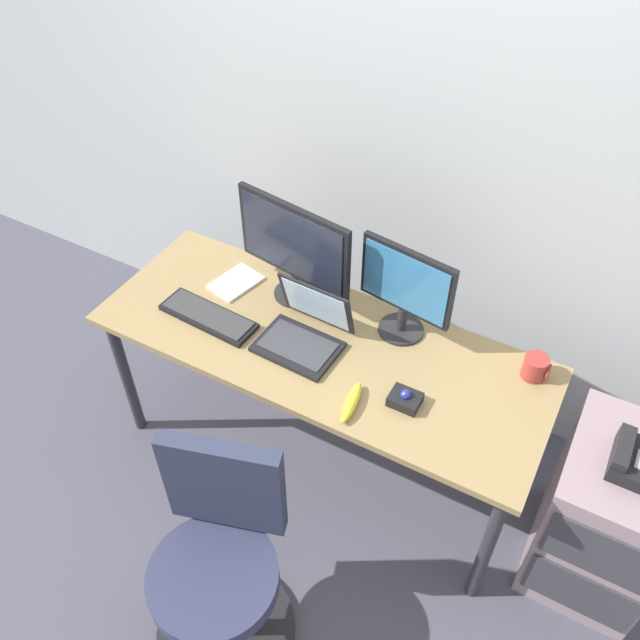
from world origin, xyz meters
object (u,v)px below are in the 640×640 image
Objects in this scene: trackball_mouse at (405,399)px; monitor_main at (294,247)px; monitor_side at (406,288)px; banana at (351,402)px; file_cabinet at (605,516)px; keyboard at (208,316)px; office_chair at (220,566)px; laptop at (305,331)px; paper_notepad at (236,282)px; coffee_mug at (536,367)px; desk_phone at (636,461)px.

monitor_main is at bearing 153.81° from trackball_mouse.
monitor_side is 0.48m from banana.
keyboard is (-1.64, -0.16, 0.41)m from file_cabinet.
office_chair is 4.86× the size of banana.
trackball_mouse reaches higher than banana.
laptop is at bearing 98.38° from office_chair.
trackball_mouse is at bearing -15.55° from paper_notepad.
monitor_side is at bearing 79.70° from office_chair.
banana is at bearing -139.25° from coffee_mug.
monitor_main is 1.02m from coffee_mug.
monitor_main is at bearing 173.93° from desk_phone.
desk_phone is 0.97m from banana.
file_cabinet is 1.06m from banana.
banana is (-0.00, -0.43, -0.20)m from monitor_side.
monitor_main is 1.27× the size of keyboard.
laptop is at bearing -163.09° from coffee_mug.
paper_notepad is at bearing 96.38° from keyboard.
office_chair reaches higher than coffee_mug.
office_chair reaches higher than banana.
monitor_side is 3.60× the size of trackball_mouse.
coffee_mug is at bearing 15.12° from keyboard.
trackball_mouse reaches higher than paper_notepad.
monitor_main is 1.65× the size of laptop.
trackball_mouse is 0.58× the size of banana.
paper_notepad is at bearing 119.85° from office_chair.
desk_phone is 1.44m from office_chair.
monitor_side is 3.97× the size of coffee_mug.
file_cabinet is 3.34× the size of paper_notepad.
paper_notepad is (-0.03, 0.23, -0.01)m from keyboard.
paper_notepad is (-0.43, 0.15, -0.05)m from laptop.
paper_notepad is at bearing 164.45° from trackball_mouse.
coffee_mug is at bearing 2.23° from monitor_side.
paper_notepad is (-1.25, -0.10, -0.04)m from coffee_mug.
monitor_side is at bearing 169.92° from desk_phone.
laptop is at bearing -19.54° from paper_notepad.
office_chair is at bearing -142.32° from desk_phone.
office_chair is at bearing -116.39° from trackball_mouse.
monitor_side is (0.47, 0.02, -0.03)m from monitor_main.
monitor_side is at bearing 90.00° from banana.
monitor_main is at bearing -178.07° from monitor_side.
laptop is at bearing -142.72° from monitor_side.
desk_phone is 0.97m from monitor_side.
monitor_main is at bearing -177.91° from coffee_mug.
trackball_mouse is at bearing -63.93° from monitor_side.
banana is (0.73, -0.35, 0.01)m from paper_notepad.
banana is at bearing -33.34° from laptop.
monitor_main is 4.82× the size of trackball_mouse.
banana reaches higher than paper_notepad.
keyboard is at bearing -156.14° from monitor_side.
office_chair is 2.21× the size of keyboard.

